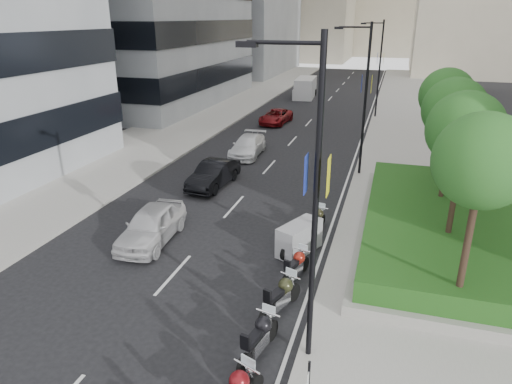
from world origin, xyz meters
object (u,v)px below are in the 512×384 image
at_px(motorcycle_6, 317,221).
at_px(car_b, 213,174).
at_px(motorcycle_3, 281,296).
at_px(car_a, 151,225).
at_px(delivery_van, 305,89).
at_px(motorcycle_2, 259,338).
at_px(car_d, 276,117).
at_px(car_c, 248,146).
at_px(lamp_post_2, 378,64).
at_px(lamp_post_0, 310,194).
at_px(lamp_post_1, 363,93).
at_px(motorcycle_4, 296,266).
at_px(motorcycle_5, 299,238).

xyz_separation_m(motorcycle_6, car_b, (-6.75, 4.25, 0.17)).
relative_size(motorcycle_3, car_a, 0.49).
bearing_deg(motorcycle_3, delivery_van, 30.26).
xyz_separation_m(motorcycle_2, car_d, (-7.28, 30.11, 0.02)).
relative_size(motorcycle_2, delivery_van, 0.41).
xyz_separation_m(motorcycle_2, delivery_van, (-7.47, 44.98, 0.46)).
relative_size(car_a, car_c, 0.97).
relative_size(lamp_post_2, motorcycle_3, 4.05).
bearing_deg(lamp_post_0, car_b, 121.83).
relative_size(lamp_post_0, car_d, 1.95).
bearing_deg(car_d, car_a, -83.54).
height_order(motorcycle_2, delivery_van, delivery_van).
height_order(lamp_post_1, motorcycle_3, lamp_post_1).
bearing_deg(car_c, motorcycle_2, -74.13).
distance_m(motorcycle_4, motorcycle_5, 2.12).
relative_size(motorcycle_4, car_a, 0.45).
bearing_deg(delivery_van, motorcycle_6, -81.94).
xyz_separation_m(lamp_post_1, delivery_van, (-8.69, 27.64, -3.98)).
height_order(lamp_post_1, car_d, lamp_post_1).
relative_size(motorcycle_3, motorcycle_4, 1.08).
relative_size(lamp_post_2, motorcycle_5, 3.86).
bearing_deg(car_a, car_c, 85.82).
distance_m(motorcycle_3, delivery_van, 43.41).
xyz_separation_m(motorcycle_2, car_a, (-6.55, 5.61, 0.16)).
xyz_separation_m(lamp_post_0, car_b, (-7.79, 12.54, -4.33)).
relative_size(lamp_post_0, car_c, 1.90).
bearing_deg(car_d, car_b, -82.86).
bearing_deg(car_a, lamp_post_2, 70.96).
xyz_separation_m(lamp_post_2, motorcycle_6, (-1.03, -26.70, -4.51)).
bearing_deg(car_b, motorcycle_6, -27.89).
relative_size(motorcycle_6, car_b, 0.47).
distance_m(motorcycle_3, motorcycle_4, 2.14).
distance_m(lamp_post_2, car_d, 10.92).
distance_m(motorcycle_5, delivery_van, 39.20).
distance_m(motorcycle_5, motorcycle_6, 2.20).
height_order(motorcycle_4, car_c, car_c).
relative_size(lamp_post_1, delivery_van, 1.59).
xyz_separation_m(lamp_post_1, motorcycle_2, (-1.22, -17.33, -4.44)).
xyz_separation_m(lamp_post_1, car_c, (-7.82, 2.19, -4.38)).
xyz_separation_m(car_a, car_b, (-0.01, 7.27, -0.05)).
bearing_deg(lamp_post_0, motorcycle_6, 97.10).
bearing_deg(motorcycle_3, car_d, 35.05).
bearing_deg(lamp_post_2, motorcycle_2, -91.99).
bearing_deg(motorcycle_5, delivery_van, 34.89).
xyz_separation_m(lamp_post_1, motorcycle_4, (-1.08, -12.96, -4.51)).
bearing_deg(lamp_post_2, lamp_post_0, -90.00).
height_order(motorcycle_2, car_d, car_d).
xyz_separation_m(motorcycle_4, car_a, (-6.70, 1.24, 0.22)).
bearing_deg(car_c, motorcycle_6, -60.86).
xyz_separation_m(lamp_post_2, car_d, (-8.50, -5.23, -4.42)).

